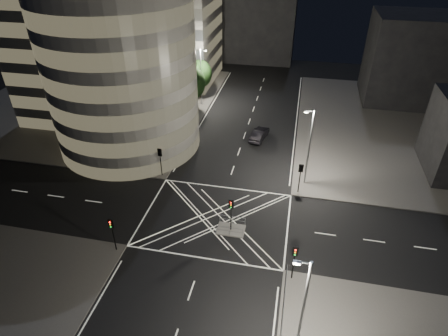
% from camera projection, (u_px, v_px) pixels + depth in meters
% --- Properties ---
extents(ground, '(120.00, 120.00, 0.00)m').
position_uv_depth(ground, '(216.00, 219.00, 42.04)').
color(ground, black).
rests_on(ground, ground).
extents(sidewalk_far_left, '(42.00, 42.00, 0.15)m').
position_uv_depth(sidewalk_far_left, '(96.00, 102.00, 69.02)').
color(sidewalk_far_left, '#575552').
rests_on(sidewalk_far_left, ground).
extents(sidewalk_far_right, '(42.00, 42.00, 0.15)m').
position_uv_depth(sidewalk_far_right, '(433.00, 132.00, 59.06)').
color(sidewalk_far_right, '#575552').
rests_on(sidewalk_far_right, ground).
extents(central_island, '(3.00, 2.00, 0.15)m').
position_uv_depth(central_island, '(231.00, 230.00, 40.43)').
color(central_island, slate).
rests_on(central_island, ground).
extents(office_tower_curved, '(30.00, 29.00, 27.20)m').
position_uv_depth(office_tower_curved, '(104.00, 48.00, 53.91)').
color(office_tower_curved, gray).
rests_on(office_tower_curved, sidewalk_far_left).
extents(office_block_rear, '(24.00, 16.00, 22.00)m').
position_uv_depth(office_block_rear, '(154.00, 23.00, 73.95)').
color(office_block_rear, gray).
rests_on(office_block_rear, sidewalk_far_left).
extents(building_right_far, '(14.00, 12.00, 15.00)m').
position_uv_depth(building_right_far, '(409.00, 59.00, 66.00)').
color(building_right_far, black).
rests_on(building_right_far, sidewalk_far_right).
extents(building_far_end, '(18.00, 8.00, 18.00)m').
position_uv_depth(building_far_end, '(255.00, 21.00, 85.10)').
color(building_far_end, black).
rests_on(building_far_end, ground).
extents(tree_a, '(3.80, 3.80, 6.38)m').
position_uv_depth(tree_a, '(153.00, 138.00, 48.80)').
color(tree_a, black).
rests_on(tree_a, sidewalk_far_left).
extents(tree_b, '(4.39, 4.39, 6.77)m').
position_uv_depth(tree_b, '(168.00, 118.00, 53.67)').
color(tree_b, black).
rests_on(tree_b, sidewalk_far_left).
extents(tree_c, '(4.60, 4.60, 7.05)m').
position_uv_depth(tree_c, '(180.00, 100.00, 58.47)').
color(tree_c, black).
rests_on(tree_c, sidewalk_far_left).
extents(tree_d, '(5.00, 5.00, 7.89)m').
position_uv_depth(tree_d, '(191.00, 83.00, 63.04)').
color(tree_d, black).
rests_on(tree_d, sidewalk_far_left).
extents(tree_e, '(4.41, 4.41, 7.08)m').
position_uv_depth(tree_e, '(200.00, 74.00, 68.19)').
color(tree_e, black).
rests_on(tree_e, sidewalk_far_left).
extents(traffic_signal_fl, '(0.55, 0.22, 4.00)m').
position_uv_depth(traffic_signal_fl, '(160.00, 157.00, 47.50)').
color(traffic_signal_fl, black).
rests_on(traffic_signal_fl, sidewalk_far_left).
extents(traffic_signal_nl, '(0.55, 0.22, 4.00)m').
position_uv_depth(traffic_signal_nl, '(112.00, 229.00, 36.40)').
color(traffic_signal_nl, black).
rests_on(traffic_signal_nl, sidewalk_near_left).
extents(traffic_signal_fr, '(0.55, 0.22, 4.00)m').
position_uv_depth(traffic_signal_fr, '(300.00, 173.00, 44.47)').
color(traffic_signal_fr, black).
rests_on(traffic_signal_fr, sidewalk_far_right).
extents(traffic_signal_nr, '(0.55, 0.22, 4.00)m').
position_uv_depth(traffic_signal_nr, '(295.00, 257.00, 33.37)').
color(traffic_signal_nr, black).
rests_on(traffic_signal_nr, sidewalk_near_right).
extents(traffic_signal_island, '(0.55, 0.22, 4.00)m').
position_uv_depth(traffic_signal_island, '(231.00, 209.00, 38.87)').
color(traffic_signal_island, black).
rests_on(traffic_signal_island, central_island).
extents(street_lamp_left_near, '(1.25, 0.25, 10.00)m').
position_uv_depth(street_lamp_left_near, '(167.00, 120.00, 50.40)').
color(street_lamp_left_near, slate).
rests_on(street_lamp_left_near, sidewalk_far_left).
extents(street_lamp_left_far, '(1.25, 0.25, 10.00)m').
position_uv_depth(street_lamp_left_far, '(201.00, 75.00, 65.09)').
color(street_lamp_left_far, slate).
rests_on(street_lamp_left_far, sidewalk_far_left).
extents(street_lamp_right_far, '(1.25, 0.25, 10.00)m').
position_uv_depth(street_lamp_right_far, '(309.00, 145.00, 44.71)').
color(street_lamp_right_far, slate).
rests_on(street_lamp_right_far, sidewalk_far_right).
extents(street_lamp_right_near, '(1.25, 0.25, 10.00)m').
position_uv_depth(street_lamp_right_near, '(302.00, 308.00, 25.94)').
color(street_lamp_right_near, slate).
rests_on(street_lamp_right_near, sidewalk_near_right).
extents(railing_near_right, '(0.06, 11.70, 1.10)m').
position_uv_depth(railing_near_right, '(282.00, 324.00, 30.32)').
color(railing_near_right, slate).
rests_on(railing_near_right, sidewalk_near_right).
extents(railing_island_south, '(2.80, 0.06, 1.10)m').
position_uv_depth(railing_island_south, '(229.00, 231.00, 39.36)').
color(railing_island_south, slate).
rests_on(railing_island_south, central_island).
extents(railing_island_north, '(2.80, 0.06, 1.10)m').
position_uv_depth(railing_island_north, '(232.00, 220.00, 40.82)').
color(railing_island_north, slate).
rests_on(railing_island_north, central_island).
extents(sedan, '(2.69, 5.29, 1.66)m').
position_uv_depth(sedan, '(259.00, 134.00, 56.96)').
color(sedan, black).
rests_on(sedan, ground).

